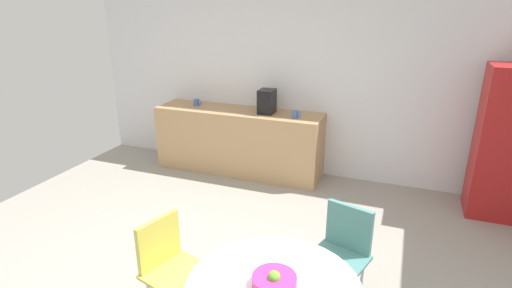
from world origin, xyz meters
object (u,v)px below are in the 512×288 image
at_px(locker_cabinet, 506,144).
at_px(mug_white, 295,114).
at_px(chair_teal, 343,245).
at_px(chair_yellow, 168,259).
at_px(mug_green, 197,102).
at_px(coffee_maker, 267,101).
at_px(fruit_bowl, 274,281).

xyz_separation_m(locker_cabinet, mug_white, (-2.38, 0.01, 0.10)).
distance_m(chair_teal, chair_yellow, 1.34).
bearing_deg(chair_teal, locker_cabinet, 55.94).
bearing_deg(mug_white, mug_green, 175.45).
distance_m(locker_cabinet, coffee_maker, 2.82).
distance_m(fruit_bowl, mug_green, 3.83).
bearing_deg(mug_white, fruit_bowl, -76.54).
bearing_deg(locker_cabinet, mug_white, 179.79).
relative_size(chair_teal, coffee_maker, 2.59).
bearing_deg(fruit_bowl, mug_white, 103.46).
bearing_deg(fruit_bowl, coffee_maker, 110.24).
height_order(locker_cabinet, fruit_bowl, locker_cabinet).
xyz_separation_m(chair_teal, chair_yellow, (-1.18, -0.64, 0.00)).
xyz_separation_m(chair_teal, coffee_maker, (-1.40, 2.18, 0.54)).
height_order(locker_cabinet, mug_green, locker_cabinet).
height_order(chair_teal, mug_green, mug_green).
height_order(chair_yellow, mug_white, mug_white).
height_order(chair_yellow, fruit_bowl, fruit_bowl).
distance_m(chair_teal, mug_white, 2.34).
relative_size(locker_cabinet, coffee_maker, 5.32).
distance_m(chair_teal, fruit_bowl, 0.98).
relative_size(mug_white, mug_green, 1.00).
height_order(mug_white, coffee_maker, coffee_maker).
distance_m(locker_cabinet, chair_teal, 2.53).
distance_m(chair_yellow, mug_green, 3.16).
bearing_deg(chair_teal, mug_green, 138.36).
bearing_deg(mug_green, fruit_bowl, -54.56).
relative_size(chair_teal, mug_green, 6.43).
bearing_deg(chair_yellow, mug_green, 114.62).
xyz_separation_m(chair_yellow, mug_green, (-1.30, 2.85, 0.43)).
bearing_deg(mug_green, mug_white, -4.55).
xyz_separation_m(chair_teal, mug_white, (-0.98, 2.09, 0.43)).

